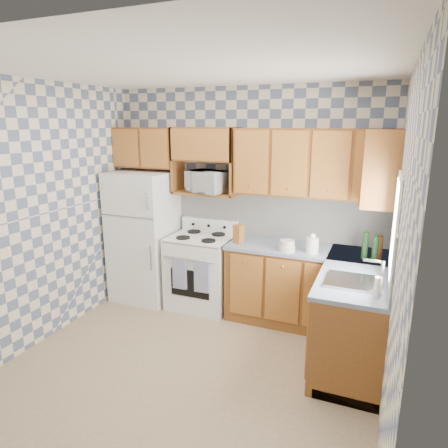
% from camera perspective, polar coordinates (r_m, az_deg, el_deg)
% --- Properties ---
extents(floor, '(3.40, 3.40, 0.00)m').
position_cam_1_polar(floor, '(4.08, -4.91, -19.75)').
color(floor, '#826A50').
rests_on(floor, ground).
extents(back_wall, '(3.40, 0.02, 2.70)m').
position_cam_1_polar(back_wall, '(4.94, 3.18, 3.42)').
color(back_wall, slate).
rests_on(back_wall, ground).
extents(right_wall, '(0.02, 3.20, 2.70)m').
position_cam_1_polar(right_wall, '(3.14, 23.46, -4.14)').
color(right_wall, slate).
rests_on(right_wall, ground).
extents(backsplash_back, '(2.60, 0.02, 0.56)m').
position_cam_1_polar(backsplash_back, '(4.85, 7.59, 1.30)').
color(backsplash_back, silver).
rests_on(backsplash_back, back_wall).
extents(backsplash_right, '(0.02, 1.60, 0.56)m').
position_cam_1_polar(backsplash_right, '(3.95, 22.97, -2.74)').
color(backsplash_right, silver).
rests_on(backsplash_right, right_wall).
extents(refrigerator, '(0.75, 0.70, 1.68)m').
position_cam_1_polar(refrigerator, '(5.31, -11.29, -1.74)').
color(refrigerator, white).
rests_on(refrigerator, floor).
extents(stove_body, '(0.76, 0.65, 0.90)m').
position_cam_1_polar(stove_body, '(5.07, -3.23, -6.88)').
color(stove_body, white).
rests_on(stove_body, floor).
extents(cooktop, '(0.76, 0.65, 0.02)m').
position_cam_1_polar(cooktop, '(4.93, -3.31, -1.94)').
color(cooktop, silver).
rests_on(cooktop, stove_body).
extents(backguard, '(0.76, 0.08, 0.17)m').
position_cam_1_polar(backguard, '(5.14, -2.01, -0.13)').
color(backguard, white).
rests_on(backguard, cooktop).
extents(dish_towel_left, '(0.18, 0.02, 0.38)m').
position_cam_1_polar(dish_towel_left, '(4.81, -6.36, -7.04)').
color(dish_towel_left, navy).
rests_on(dish_towel_left, stove_body).
extents(dish_towel_right, '(0.18, 0.02, 0.38)m').
position_cam_1_polar(dish_towel_right, '(4.69, -3.26, -7.55)').
color(dish_towel_right, navy).
rests_on(dish_towel_right, stove_body).
extents(base_cabinets_back, '(1.75, 0.60, 0.88)m').
position_cam_1_polar(base_cabinets_back, '(4.73, 11.42, -8.90)').
color(base_cabinets_back, brown).
rests_on(base_cabinets_back, floor).
extents(base_cabinets_right, '(0.60, 1.60, 0.88)m').
position_cam_1_polar(base_cabinets_right, '(4.22, 17.93, -12.30)').
color(base_cabinets_right, brown).
rests_on(base_cabinets_right, floor).
extents(countertop_back, '(1.77, 0.63, 0.04)m').
position_cam_1_polar(countertop_back, '(4.57, 11.69, -3.60)').
color(countertop_back, slate).
rests_on(countertop_back, base_cabinets_back).
extents(countertop_right, '(0.63, 1.60, 0.04)m').
position_cam_1_polar(countertop_right, '(4.04, 18.36, -6.43)').
color(countertop_right, slate).
rests_on(countertop_right, base_cabinets_right).
extents(upper_cabinets_back, '(1.75, 0.33, 0.74)m').
position_cam_1_polar(upper_cabinets_back, '(4.51, 12.63, 8.48)').
color(upper_cabinets_back, brown).
rests_on(upper_cabinets_back, back_wall).
extents(upper_cabinets_fridge, '(0.82, 0.33, 0.50)m').
position_cam_1_polar(upper_cabinets_fridge, '(5.28, -10.92, 10.67)').
color(upper_cabinets_fridge, brown).
rests_on(upper_cabinets_fridge, back_wall).
extents(upper_cabinets_right, '(0.33, 0.70, 0.74)m').
position_cam_1_polar(upper_cabinets_right, '(4.27, 21.70, 7.51)').
color(upper_cabinets_right, brown).
rests_on(upper_cabinets_right, right_wall).
extents(microwave_shelf, '(0.80, 0.33, 0.03)m').
position_cam_1_polar(microwave_shelf, '(4.95, -2.60, 4.44)').
color(microwave_shelf, brown).
rests_on(microwave_shelf, back_wall).
extents(microwave, '(0.55, 0.44, 0.27)m').
position_cam_1_polar(microwave, '(4.88, -2.39, 6.07)').
color(microwave, white).
rests_on(microwave, microwave_shelf).
extents(sink, '(0.48, 0.40, 0.03)m').
position_cam_1_polar(sink, '(3.70, 18.06, -7.89)').
color(sink, '#B7B7BC').
rests_on(sink, countertop_right).
extents(window, '(0.02, 0.66, 0.86)m').
position_cam_1_polar(window, '(3.54, 23.29, -0.42)').
color(window, white).
rests_on(window, right_wall).
extents(bottle_0, '(0.06, 0.06, 0.28)m').
position_cam_1_polar(bottle_0, '(4.33, 19.50, -2.88)').
color(bottle_0, black).
rests_on(bottle_0, countertop_back).
extents(bottle_1, '(0.06, 0.06, 0.26)m').
position_cam_1_polar(bottle_1, '(4.28, 20.78, -3.35)').
color(bottle_1, black).
rests_on(bottle_1, countertop_back).
extents(bottle_2, '(0.06, 0.06, 0.25)m').
position_cam_1_polar(bottle_2, '(4.37, 21.31, -3.14)').
color(bottle_2, '#512F11').
rests_on(bottle_2, countertop_back).
extents(knife_block, '(0.12, 0.12, 0.21)m').
position_cam_1_polar(knife_block, '(4.63, 2.09, -1.41)').
color(knife_block, brown).
rests_on(knife_block, countertop_back).
extents(electric_kettle, '(0.13, 0.13, 0.17)m').
position_cam_1_polar(electric_kettle, '(4.37, 12.51, -3.02)').
color(electric_kettle, white).
rests_on(electric_kettle, countertop_back).
extents(food_containers, '(0.18, 0.18, 0.12)m').
position_cam_1_polar(food_containers, '(4.40, 8.98, -3.06)').
color(food_containers, beige).
rests_on(food_containers, countertop_back).
extents(soap_bottle, '(0.06, 0.06, 0.17)m').
position_cam_1_polar(soap_bottle, '(3.44, 21.14, -8.42)').
color(soap_bottle, beige).
rests_on(soap_bottle, countertop_right).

